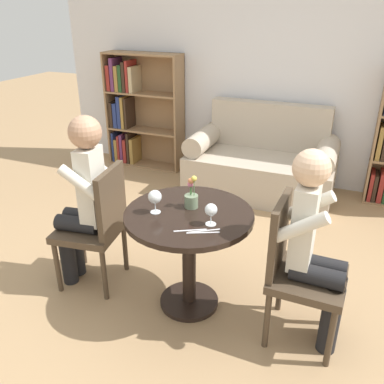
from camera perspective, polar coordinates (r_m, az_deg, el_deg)
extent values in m
plane|color=tan|center=(2.91, -0.39, -15.23)|extent=(16.00, 16.00, 0.00)
cube|color=silver|center=(4.57, 12.02, 17.84)|extent=(5.20, 0.05, 2.70)
cylinder|color=black|center=(2.52, -0.44, -3.28)|extent=(0.81, 0.81, 0.03)
cylinder|color=black|center=(2.70, -0.41, -9.57)|extent=(0.09, 0.09, 0.64)
cylinder|color=black|center=(2.90, -0.39, -15.01)|extent=(0.40, 0.40, 0.03)
cube|color=#B7A893|center=(4.41, 9.47, 2.38)|extent=(1.51, 0.80, 0.42)
cube|color=#B7A893|center=(4.56, 10.86, 9.15)|extent=(1.29, 0.16, 0.50)
cylinder|color=#B7A893|center=(4.47, 1.67, 7.42)|extent=(0.22, 0.72, 0.22)
cylinder|color=#B7A893|center=(4.21, 18.34, 5.02)|extent=(0.22, 0.72, 0.22)
cube|color=#93704C|center=(5.15, -5.97, 11.44)|extent=(0.95, 0.02, 1.37)
cube|color=#93704C|center=(5.28, -11.16, 11.44)|extent=(0.02, 0.28, 1.37)
cube|color=#93704C|center=(4.84, -1.78, 10.68)|extent=(0.02, 0.28, 1.37)
cube|color=#93704C|center=(5.24, -6.30, 3.96)|extent=(0.90, 0.28, 0.02)
cube|color=#93704C|center=(5.10, -6.54, 8.67)|extent=(0.90, 0.28, 0.02)
cube|color=#93704C|center=(5.00, -6.79, 13.61)|extent=(0.90, 0.28, 0.02)
cube|color=#93704C|center=(4.93, -7.07, 18.72)|extent=(0.90, 0.28, 0.02)
cube|color=navy|center=(5.38, -10.43, 6.48)|extent=(0.03, 0.23, 0.37)
cube|color=olive|center=(5.37, -10.05, 6.02)|extent=(0.04, 0.23, 0.29)
cube|color=maroon|center=(5.35, -9.71, 6.24)|extent=(0.03, 0.23, 0.34)
cube|color=#602D5B|center=(5.32, -9.34, 6.29)|extent=(0.04, 0.23, 0.36)
cube|color=maroon|center=(5.31, -8.87, 5.94)|extent=(0.04, 0.23, 0.30)
cube|color=#332319|center=(5.27, -8.44, 6.33)|extent=(0.03, 0.23, 0.39)
cube|color=olive|center=(5.26, -7.95, 5.91)|extent=(0.04, 0.23, 0.32)
cube|color=#332319|center=(5.26, -10.71, 10.77)|extent=(0.04, 0.23, 0.31)
cube|color=navy|center=(5.23, -10.17, 10.69)|extent=(0.05, 0.23, 0.30)
cube|color=navy|center=(5.19, -9.65, 11.11)|extent=(0.05, 0.23, 0.39)
cube|color=olive|center=(5.17, -9.19, 11.05)|extent=(0.04, 0.23, 0.38)
cube|color=#332319|center=(5.15, -8.75, 10.97)|extent=(0.03, 0.23, 0.37)
cube|color=maroon|center=(5.17, -11.08, 15.51)|extent=(0.05, 0.23, 0.30)
cube|color=#602D5B|center=(5.14, -10.58, 15.97)|extent=(0.04, 0.23, 0.38)
cube|color=olive|center=(5.11, -10.00, 15.49)|extent=(0.05, 0.23, 0.30)
cube|color=#234723|center=(5.09, -9.49, 15.55)|extent=(0.04, 0.23, 0.31)
cube|color=#332319|center=(5.06, -9.01, 15.73)|extent=(0.04, 0.23, 0.34)
cube|color=maroon|center=(5.03, -8.55, 15.81)|extent=(0.03, 0.23, 0.36)
cube|color=tan|center=(5.01, -8.04, 15.43)|extent=(0.05, 0.23, 0.30)
cube|color=#93704C|center=(4.44, 24.37, 7.15)|extent=(0.02, 0.28, 1.37)
cube|color=maroon|center=(4.60, 23.80, 0.97)|extent=(0.04, 0.23, 0.30)
cube|color=#332319|center=(4.61, 24.29, 0.81)|extent=(0.03, 0.23, 0.28)
cube|color=maroon|center=(4.61, 24.98, 0.86)|extent=(0.05, 0.23, 0.31)
cube|color=olive|center=(4.45, 24.87, 6.47)|extent=(0.04, 0.23, 0.34)
cylinder|color=#473828|center=(3.29, -15.15, -6.64)|extent=(0.04, 0.04, 0.40)
cylinder|color=#473828|center=(3.04, -18.35, -9.97)|extent=(0.04, 0.04, 0.40)
cylinder|color=#473828|center=(3.15, -9.39, -7.64)|extent=(0.04, 0.04, 0.40)
cylinder|color=#473828|center=(2.88, -12.20, -11.29)|extent=(0.04, 0.04, 0.40)
cube|color=#473828|center=(2.97, -14.22, -5.19)|extent=(0.48, 0.48, 0.05)
cube|color=#473828|center=(2.77, -11.28, -1.28)|extent=(0.09, 0.38, 0.45)
cylinder|color=#473828|center=(2.50, 18.86, -18.85)|extent=(0.04, 0.04, 0.40)
cylinder|color=#473828|center=(2.78, 19.70, -13.97)|extent=(0.04, 0.04, 0.40)
cylinder|color=#473828|center=(2.52, 10.47, -17.24)|extent=(0.04, 0.04, 0.40)
cylinder|color=#473828|center=(2.80, 12.29, -12.60)|extent=(0.04, 0.04, 0.40)
cube|color=#473828|center=(2.50, 15.93, -11.64)|extent=(0.43, 0.43, 0.05)
cube|color=#473828|center=(2.39, 12.13, -5.92)|extent=(0.05, 0.38, 0.45)
cylinder|color=black|center=(3.18, -16.04, -7.49)|extent=(0.11, 0.11, 0.45)
cylinder|color=black|center=(3.10, -17.03, -8.52)|extent=(0.11, 0.11, 0.45)
cylinder|color=black|center=(2.99, -14.82, -3.39)|extent=(0.31, 0.15, 0.11)
cylinder|color=black|center=(2.91, -15.83, -4.37)|extent=(0.31, 0.15, 0.11)
cube|color=silver|center=(2.78, -13.96, 0.76)|extent=(0.15, 0.21, 0.54)
cylinder|color=silver|center=(2.86, -12.90, 3.34)|extent=(0.29, 0.11, 0.23)
cylinder|color=silver|center=(2.64, -15.47, 1.22)|extent=(0.29, 0.11, 0.23)
sphere|color=tan|center=(2.65, -14.79, 8.14)|extent=(0.21, 0.21, 0.21)
cylinder|color=black|center=(2.58, 18.83, -16.57)|extent=(0.11, 0.11, 0.45)
cylinder|color=black|center=(2.66, 19.10, -15.08)|extent=(0.11, 0.11, 0.45)
cylinder|color=black|center=(2.41, 17.11, -11.18)|extent=(0.30, 0.12, 0.11)
cylinder|color=black|center=(2.50, 17.46, -9.77)|extent=(0.30, 0.12, 0.11)
cube|color=silver|center=(2.33, 15.42, -4.79)|extent=(0.12, 0.20, 0.50)
cylinder|color=silver|center=(2.18, 15.04, -4.81)|extent=(0.29, 0.08, 0.23)
cylinder|color=silver|center=(2.42, 16.14, -1.85)|extent=(0.29, 0.08, 0.23)
sphere|color=beige|center=(2.18, 16.46, 3.26)|extent=(0.20, 0.20, 0.20)
cylinder|color=white|center=(2.53, -5.14, -2.82)|extent=(0.06, 0.06, 0.00)
cylinder|color=white|center=(2.51, -5.17, -2.07)|extent=(0.01, 0.01, 0.07)
sphere|color=white|center=(2.48, -5.23, -0.67)|extent=(0.08, 0.08, 0.08)
sphere|color=maroon|center=(2.49, -5.23, -0.88)|extent=(0.06, 0.06, 0.06)
cylinder|color=white|center=(2.39, 2.64, -4.52)|extent=(0.06, 0.06, 0.00)
cylinder|color=white|center=(2.37, 2.66, -3.82)|extent=(0.01, 0.01, 0.06)
sphere|color=white|center=(2.34, 2.69, -2.51)|extent=(0.07, 0.07, 0.07)
sphere|color=beige|center=(2.35, 2.68, -2.71)|extent=(0.05, 0.05, 0.05)
cylinder|color=gray|center=(2.56, -0.10, -1.31)|extent=(0.09, 0.09, 0.08)
cylinder|color=#4C7A42|center=(2.53, -0.17, 0.56)|extent=(0.00, 0.01, 0.10)
sphere|color=#E07F4C|center=(2.51, -0.17, 1.58)|extent=(0.04, 0.04, 0.04)
cylinder|color=#4C7A42|center=(2.54, -0.24, 0.37)|extent=(0.00, 0.01, 0.07)
sphere|color=#D16684|center=(2.53, -0.24, 1.08)|extent=(0.04, 0.04, 0.04)
cylinder|color=#4C7A42|center=(2.52, 0.23, 0.71)|extent=(0.01, 0.01, 0.11)
sphere|color=#EACC4C|center=(2.50, 0.23, 1.91)|extent=(0.04, 0.04, 0.04)
cylinder|color=#4C7A42|center=(2.55, -0.04, 0.68)|extent=(0.00, 0.01, 0.09)
sphere|color=#EACC4C|center=(2.53, -0.04, 1.60)|extent=(0.04, 0.04, 0.04)
cube|color=silver|center=(2.32, 1.66, -5.47)|extent=(0.16, 0.12, 0.00)
cube|color=silver|center=(2.30, 1.57, -5.72)|extent=(0.18, 0.09, 0.00)
cube|color=silver|center=(2.32, -0.27, -5.40)|extent=(0.17, 0.10, 0.00)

